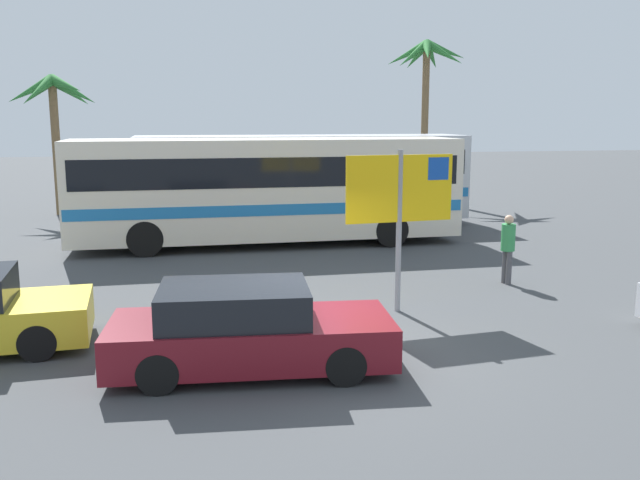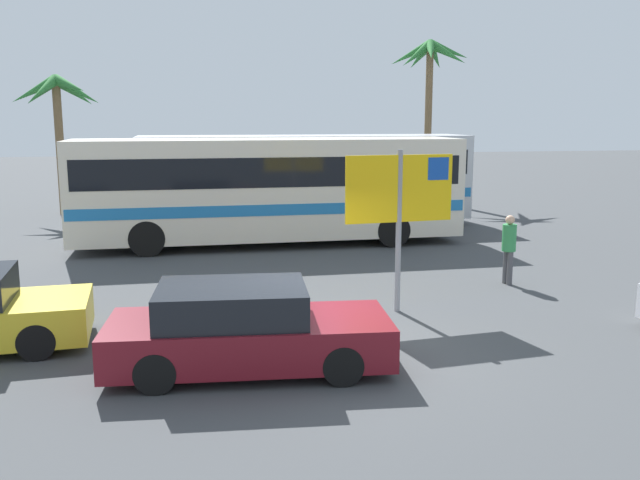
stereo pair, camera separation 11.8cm
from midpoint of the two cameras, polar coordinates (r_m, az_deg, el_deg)
ground at (r=11.37m, az=0.57°, el=-9.36°), size 120.00×120.00×0.00m
bus_front_coach at (r=20.56m, az=-4.16°, el=4.56°), size 11.45×2.66×3.17m
bus_rear_coach at (r=24.07m, az=-1.11°, el=5.42°), size 11.45×2.66×3.17m
ferry_sign at (r=13.34m, az=7.09°, el=3.76°), size 2.20×0.26×3.20m
car_maroon at (r=10.48m, az=-5.98°, el=-7.47°), size 4.40×2.11×1.32m
pedestrian_by_bus at (r=16.24m, az=15.71°, el=-0.33°), size 0.32×0.32×1.61m
palm_tree_seaside at (r=28.68m, az=-20.99°, el=10.85°), size 3.39×3.59×5.43m
palm_tree_inland at (r=31.81m, az=9.25°, el=13.90°), size 3.71×3.65×7.21m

